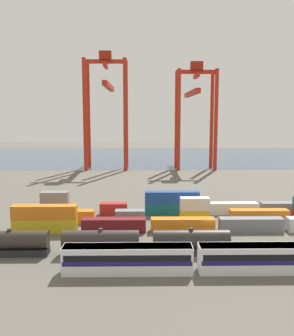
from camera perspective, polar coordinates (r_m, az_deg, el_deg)
The scene contains 23 objects.
ground_plane at distance 112.96m, azimuth 5.57°, elevation -3.41°, with size 420.00×420.00×0.00m, color #5B564C.
harbour_water at distance 209.33m, azimuth 2.59°, elevation 1.80°, with size 400.00×110.00×0.01m, color #384C60.
passenger_train at distance 57.54m, azimuth 16.94°, elevation -12.63°, with size 56.30×3.14×3.90m.
freight_tank_row at distance 61.99m, azimuth -6.92°, elevation -10.97°, with size 40.86×2.83×4.29m.
shipping_container_0 at distance 75.55m, azimuth -15.02°, elevation -8.29°, with size 12.10×2.44×2.60m, color gold.
shipping_container_1 at distance 74.88m, azimuth -15.10°, elevation -6.38°, with size 12.10×2.44×2.60m, color orange.
shipping_container_2 at distance 73.49m, azimuth -4.97°, elevation -8.51°, with size 12.10×2.44×2.60m, color maroon.
shipping_container_3 at distance 73.72m, azimuth 5.35°, elevation -8.46°, with size 12.10×2.44×2.60m, color orange.
shipping_container_4 at distance 76.24m, azimuth 15.27°, elevation -8.15°, with size 12.10×2.44×2.60m, color slate.
shipping_container_6 at distance 81.06m, azimuth -12.18°, elevation -7.10°, with size 12.10×2.44×2.60m, color orange.
shipping_container_7 at distance 79.54m, azimuth -2.57°, elevation -7.21°, with size 6.04×2.44×2.60m, color slate.
shipping_container_8 at distance 80.28m, azimuth 7.12°, elevation -7.13°, with size 6.04×2.44×2.60m, color gold.
shipping_container_9 at distance 79.65m, azimuth 7.16°, elevation -5.32°, with size 6.04×2.44×2.60m, color silver.
shipping_container_10 at distance 83.20m, azimuth 16.39°, elevation -6.86°, with size 12.10×2.44×2.60m, color orange.
shipping_container_13 at distance 87.89m, azimuth -13.59°, elevation -5.97°, with size 6.04×2.44×2.60m, color orange.
shipping_container_14 at distance 87.32m, azimuth -13.65°, elevation -4.32°, with size 6.04×2.44×2.60m, color slate.
shipping_container_15 at distance 85.97m, azimuth -5.02°, elevation -6.09°, with size 6.04×2.44×2.60m, color #AD211C.
shipping_container_16 at distance 86.03m, azimuth 3.75°, elevation -6.07°, with size 12.10×2.44×2.60m, color #146066.
shipping_container_17 at distance 85.44m, azimuth 3.76°, elevation -4.37°, with size 12.10×2.44×2.60m, color #1C4299.
shipping_container_18 at distance 88.04m, azimuth 12.30°, elevation -5.91°, with size 12.10×2.44×2.60m, color silver.
shipping_container_19 at distance 91.89m, azimuth 20.30°, elevation -5.64°, with size 12.10×2.44×2.60m, color slate.
gantry_crane_west at distance 161.48m, azimuth -6.04°, elevation 10.31°, with size 17.55×41.02×47.51m.
gantry_crane_central at distance 162.42m, azimuth 7.16°, elevation 9.45°, with size 16.52×40.24×43.50m.
Camera 1 is at (-12.65, -70.09, 21.91)m, focal length 40.75 mm.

